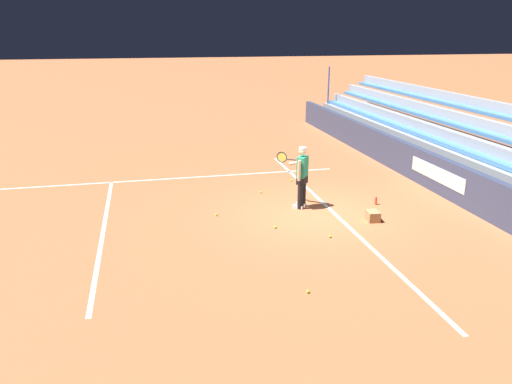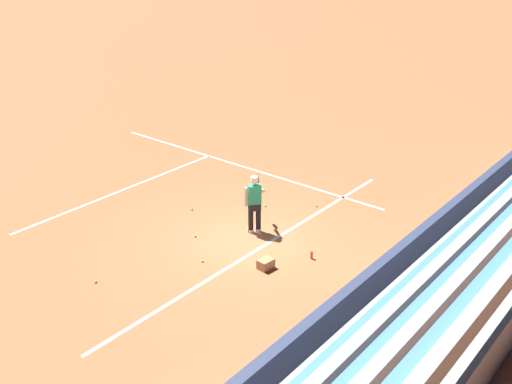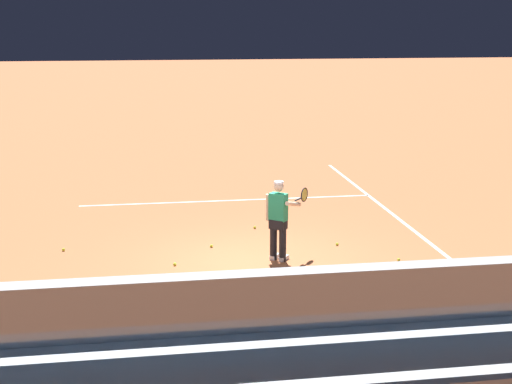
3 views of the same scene
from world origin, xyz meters
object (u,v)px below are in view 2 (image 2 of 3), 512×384
object	(u,v)px
tennis_ball_far_left	(195,236)
tennis_ball_on_baseline	(317,206)
tennis_ball_midcourt	(192,209)
tennis_player	(255,203)
water_bottle	(312,255)
tennis_ball_far_right	(202,261)
ball_box_cardboard	(266,264)
tennis_ball_by_box	(96,282)
tennis_ball_stray_back	(265,206)

from	to	relation	value
tennis_ball_far_left	tennis_ball_on_baseline	size ratio (longest dim) A/B	1.00
tennis_ball_midcourt	tennis_player	bearing A→B (deg)	-86.33
tennis_ball_far_left	water_bottle	distance (m)	3.41
water_bottle	tennis_ball_far_right	bearing A→B (deg)	132.73
ball_box_cardboard	tennis_ball_far_left	bearing A→B (deg)	88.81
tennis_ball_far_left	ball_box_cardboard	bearing A→B (deg)	-91.19
tennis_ball_midcourt	tennis_ball_far_left	bearing A→B (deg)	-132.05
tennis_ball_midcourt	tennis_ball_by_box	xyz separation A→B (m)	(-4.43, -1.08, 0.00)
ball_box_cardboard	tennis_ball_far_right	bearing A→B (deg)	118.77
tennis_ball_stray_back	tennis_ball_on_baseline	size ratio (longest dim) A/B	1.00
tennis_ball_far_right	tennis_ball_stray_back	size ratio (longest dim) A/B	1.00
tennis_ball_far_left	tennis_ball_by_box	xyz separation A→B (m)	(-3.25, 0.23, 0.00)
ball_box_cardboard	tennis_ball_on_baseline	distance (m)	4.02
tennis_player	ball_box_cardboard	world-z (taller)	tennis_player
tennis_ball_midcourt	tennis_ball_stray_back	distance (m)	2.29
tennis_ball_far_left	tennis_ball_by_box	world-z (taller)	same
tennis_ball_midcourt	tennis_ball_by_box	size ratio (longest dim) A/B	1.00
tennis_player	tennis_ball_midcourt	xyz separation A→B (m)	(-0.15, 2.39, -0.86)
water_bottle	tennis_ball_on_baseline	bearing A→B (deg)	31.59
tennis_ball_far_left	tennis_ball_on_baseline	distance (m)	4.13
tennis_ball_on_baseline	water_bottle	distance (m)	3.21
tennis_ball_far_right	tennis_ball_by_box	distance (m)	2.74
tennis_ball_far_right	water_bottle	distance (m)	2.88
tennis_ball_far_right	tennis_ball_on_baseline	world-z (taller)	same
tennis_ball_on_baseline	tennis_player	bearing A→B (deg)	169.34
tennis_player	tennis_ball_far_left	size ratio (longest dim) A/B	25.98
tennis_ball_by_box	tennis_ball_far_left	bearing A→B (deg)	-4.10
tennis_player	water_bottle	size ratio (longest dim) A/B	7.80
tennis_ball_far_right	tennis_ball_by_box	bearing A→B (deg)	150.59
tennis_ball_midcourt	tennis_ball_by_box	bearing A→B (deg)	-166.33
tennis_ball_far_right	water_bottle	size ratio (longest dim) A/B	0.30
tennis_player	tennis_ball_far_right	size ratio (longest dim) A/B	25.98
tennis_ball_far_right	tennis_ball_far_left	world-z (taller)	same
tennis_ball_on_baseline	tennis_ball_midcourt	bearing A→B (deg)	132.77
tennis_ball_far_right	tennis_ball_by_box	xyz separation A→B (m)	(-2.39, 1.35, 0.00)
ball_box_cardboard	tennis_ball_stray_back	xyz separation A→B (m)	(2.88, 2.30, -0.10)
tennis_ball_far_right	tennis_ball_far_left	size ratio (longest dim) A/B	1.00
tennis_ball_stray_back	water_bottle	size ratio (longest dim) A/B	0.30
tennis_ball_stray_back	tennis_ball_midcourt	bearing A→B (deg)	135.65
ball_box_cardboard	tennis_ball_by_box	xyz separation A→B (m)	(-3.20, 2.82, -0.10)
tennis_ball_far_left	tennis_ball_by_box	distance (m)	3.26
ball_box_cardboard	water_bottle	distance (m)	1.31
tennis_player	ball_box_cardboard	distance (m)	2.19
tennis_player	ball_box_cardboard	xyz separation A→B (m)	(-1.39, -1.51, -0.76)
tennis_ball_midcourt	tennis_ball_on_baseline	bearing A→B (deg)	-47.23
tennis_ball_on_baseline	ball_box_cardboard	bearing A→B (deg)	-164.96
ball_box_cardboard	water_bottle	size ratio (longest dim) A/B	1.82
tennis_player	tennis_ball_by_box	size ratio (longest dim) A/B	25.98
tennis_ball_midcourt	tennis_ball_far_left	xyz separation A→B (m)	(-1.18, -1.31, 0.00)
tennis_ball_far_left	water_bottle	xyz separation A→B (m)	(1.09, -3.23, 0.08)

